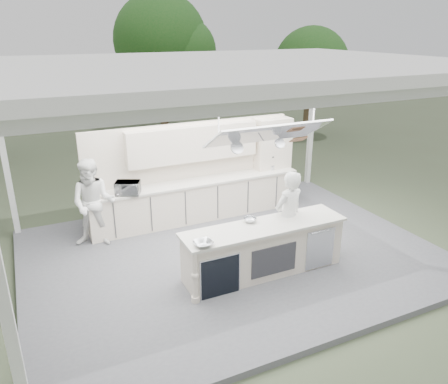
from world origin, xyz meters
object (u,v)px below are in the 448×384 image
back_counter (197,199)px  sous_chef (94,203)px  demo_island (263,249)px  head_chef (288,217)px

back_counter → sous_chef: (-2.39, -0.35, 0.45)m
demo_island → sous_chef: 3.58m
demo_island → sous_chef: size_ratio=1.68×
demo_island → sous_chef: sous_chef is taller
head_chef → sous_chef: 3.93m
back_counter → sous_chef: sous_chef is taller
back_counter → head_chef: 2.76m
back_counter → head_chef: (0.83, -2.60, 0.43)m
demo_island → head_chef: head_chef is taller
demo_island → head_chef: size_ratio=1.71×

